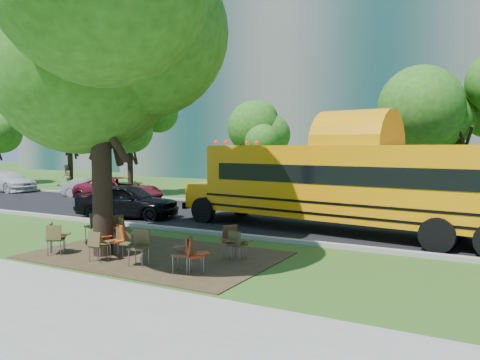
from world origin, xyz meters
The scene contains 33 objects.
ground centered at (0.00, 0.00, 0.00)m, with size 160.00×160.00×0.00m, color #3A571B.
dirt_patch centered at (1.00, -0.50, 0.01)m, with size 7.00×4.50×0.03m, color #382819.
asphalt_road centered at (0.00, 7.00, 0.02)m, with size 80.00×8.00×0.04m, color black.
kerb_near centered at (0.00, 3.00, 0.07)m, with size 80.00×0.25×0.14m, color gray.
kerb_far centered at (0.00, 11.10, 0.07)m, with size 80.00×0.25×0.14m, color gray.
building_main centered at (-8.00, 36.00, 11.00)m, with size 38.00×16.00×22.00m, color slate.
building_left centered at (-38.00, 40.00, 10.00)m, with size 26.00×14.00×20.00m, color slate.
bg_tree_0 centered at (-12.00, 13.00, 4.57)m, with size 5.20×5.20×7.18m.
bg_tree_1 centered at (-20.00, 15.00, 5.39)m, with size 6.00×6.00×8.40m.
bg_tree_2 centered at (-5.00, 16.00, 4.21)m, with size 4.80×4.80×6.62m.
bg_tree_3 centered at (8.00, 14.00, 5.03)m, with size 5.60×5.60×7.84m.
main_tree centered at (-0.29, -1.23, 6.14)m, with size 7.07×7.07×9.69m.
school_bus centered at (5.12, 5.52, 1.85)m, with size 13.31×4.59×3.19m.
chair_0 centered at (-1.48, -1.88, 0.56)m, with size 0.61×0.76×0.91m.
chair_1 centered at (-1.71, -1.71, 0.57)m, with size 0.79×0.62×0.92m.
chair_2 centered at (-0.37, -1.13, 0.54)m, with size 0.58×0.74×0.87m.
chair_3 centered at (0.17, -1.21, 0.57)m, with size 0.76×0.60×0.92m.
chair_4 centered at (0.19, -1.89, 0.53)m, with size 0.57×0.56×0.86m.
chair_5 centered at (1.41, -1.66, 0.60)m, with size 0.66×0.70×0.97m.
chair_6 centered at (2.88, -1.66, 0.58)m, with size 0.68×0.64×0.94m.
chair_7 centered at (3.11, -1.62, 0.54)m, with size 0.76×0.60×0.88m.
chair_8 centered at (-2.05, 0.17, 0.60)m, with size 0.58×0.74×0.97m.
chair_9 centered at (-0.74, -0.16, 0.56)m, with size 0.76×0.60×0.91m.
chair_10 centered at (-0.85, 0.04, 0.59)m, with size 0.56×0.70×0.96m.
chair_11 centered at (0.24, -0.95, 0.54)m, with size 0.59×0.75×0.87m.
chair_12 centered at (3.21, 0.08, 0.59)m, with size 0.63×0.81×0.96m.
chair_13 centered at (3.42, 0.06, 0.52)m, with size 0.58×0.50×0.85m.
black_car centered at (-4.60, 4.53, 0.77)m, with size 1.81×4.51×1.54m, color black.
bg_car_silver centered at (-12.56, 10.02, 0.60)m, with size 1.27×3.64×1.20m, color #A8A7AD.
bg_car_white centered at (-20.72, 9.97, 0.74)m, with size 2.08×5.12×1.49m, color silver.
bg_car_red centered at (-8.81, 8.50, 0.73)m, with size 2.42×5.26×1.46m, color maroon.
pedestrian_a centered at (-16.19, 13.83, 0.91)m, with size 0.66×0.44×1.82m, color #384B7F.
pedestrian_b centered at (-19.91, 14.50, 0.87)m, with size 0.85×0.66×1.74m, color #8C6D54.
Camera 1 is at (9.54, -11.00, 3.12)m, focal length 35.00 mm.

